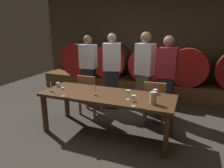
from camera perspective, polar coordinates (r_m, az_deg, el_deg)
ground_plane at (r=3.66m, az=1.18°, el=-14.78°), size 9.08×9.08×0.00m
back_wall at (r=6.15m, az=11.45°, el=11.07°), size 6.99×0.24×2.75m
barrel_shelf at (r=5.83m, az=9.86°, el=-0.69°), size 6.29×0.90×0.44m
wine_barrel_far_left at (r=6.40m, az=-8.33°, el=7.10°), size 0.93×0.92×0.93m
wine_barrel_left at (r=5.96m, az=0.39°, el=6.61°), size 0.93×0.92×0.93m
wine_barrel_center at (r=5.67m, az=10.38°, el=5.87°), size 0.93×0.92×0.93m
wine_barrel_right at (r=5.57m, az=20.54°, el=4.94°), size 0.93×0.92×0.93m
dining_table at (r=3.53m, az=-1.44°, el=-3.96°), size 2.30×0.82×0.74m
chair_left at (r=4.40m, az=-6.50°, el=-2.43°), size 0.41×0.41×0.88m
chair_right at (r=3.99m, az=11.74°, el=-4.61°), size 0.44×0.44×0.88m
guest_far_left at (r=4.93m, az=-6.56°, el=3.93°), size 0.40×0.27×1.66m
guest_center_left at (r=4.59m, az=-0.02°, el=3.51°), size 0.43×0.33×1.72m
guest_center_right at (r=4.45m, az=9.04°, el=3.28°), size 0.43×0.34×1.75m
guest_far_right at (r=4.33m, az=14.93°, el=2.05°), size 0.40×0.27×1.69m
candle_left at (r=3.78m, az=-16.68°, el=-1.27°), size 0.05×0.05×0.20m
candle_right at (r=3.44m, az=-4.71°, el=-2.32°), size 0.05×0.05×0.20m
pitcher at (r=3.11m, az=11.44°, el=-3.84°), size 0.10×0.10×0.19m
wine_glass_left at (r=3.48m, az=-13.57°, el=-1.58°), size 0.06×0.06×0.15m
wine_glass_center at (r=3.23m, az=4.50°, el=-2.49°), size 0.07×0.07×0.16m
wine_glass_right at (r=2.98m, az=6.09°, el=-3.95°), size 0.07×0.07×0.16m
cup_left at (r=4.07m, az=-14.82°, el=-0.14°), size 0.08×0.08×0.08m
cup_right at (r=3.60m, az=11.98°, el=-2.08°), size 0.08×0.08×0.08m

